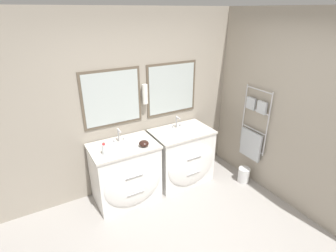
# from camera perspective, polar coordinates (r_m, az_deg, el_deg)

# --- Properties ---
(wall_back) EXTENTS (4.84, 0.16, 2.60)m
(wall_back) POSITION_cam_1_polar(r_m,az_deg,el_deg) (3.83, -7.30, 4.85)
(wall_back) COLOR #9E9384
(wall_back) RESTS_ON ground_plane
(wall_right) EXTENTS (0.13, 3.72, 2.60)m
(wall_right) POSITION_cam_1_polar(r_m,az_deg,el_deg) (4.01, 21.25, 4.04)
(wall_right) COLOR #9E9384
(wall_right) RESTS_ON ground_plane
(vanity_left) EXTENTS (0.91, 0.67, 0.87)m
(vanity_left) POSITION_cam_1_polar(r_m,az_deg,el_deg) (3.79, -9.07, -10.14)
(vanity_left) COLOR white
(vanity_left) RESTS_ON ground_plane
(vanity_right) EXTENTS (0.91, 0.67, 0.87)m
(vanity_right) POSITION_cam_1_polar(r_m,az_deg,el_deg) (4.15, 3.19, -6.61)
(vanity_right) COLOR white
(vanity_right) RESTS_ON ground_plane
(faucet_left) EXTENTS (0.17, 0.12, 0.19)m
(faucet_left) POSITION_cam_1_polar(r_m,az_deg,el_deg) (3.69, -10.65, -2.01)
(faucet_left) COLOR silver
(faucet_left) RESTS_ON vanity_left
(faucet_right) EXTENTS (0.17, 0.12, 0.19)m
(faucet_right) POSITION_cam_1_polar(r_m,az_deg,el_deg) (4.05, 1.93, 0.86)
(faucet_right) COLOR silver
(faucet_right) RESTS_ON vanity_right
(toiletry_bottle) EXTENTS (0.06, 0.06, 0.16)m
(toiletry_bottle) POSITION_cam_1_polar(r_m,az_deg,el_deg) (3.41, -13.73, -4.90)
(toiletry_bottle) COLOR silver
(toiletry_bottle) RESTS_ON vanity_left
(amenity_bowl) EXTENTS (0.13, 0.13, 0.08)m
(amenity_bowl) POSITION_cam_1_polar(r_m,az_deg,el_deg) (3.53, -5.28, -3.82)
(amenity_bowl) COLOR black
(amenity_bowl) RESTS_ON vanity_left
(waste_bin) EXTENTS (0.19, 0.19, 0.24)m
(waste_bin) POSITION_cam_1_polar(r_m,az_deg,el_deg) (4.45, 16.16, -10.10)
(waste_bin) COLOR silver
(waste_bin) RESTS_ON ground_plane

